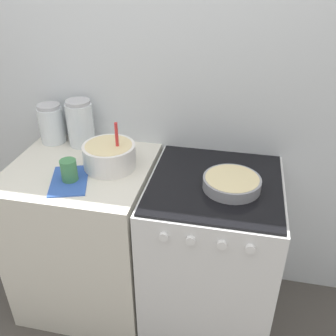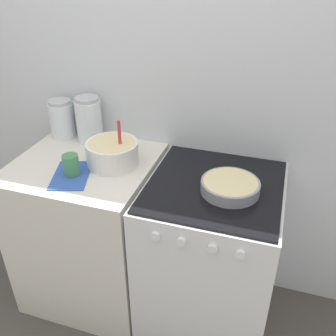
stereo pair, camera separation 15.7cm
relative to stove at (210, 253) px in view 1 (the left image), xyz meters
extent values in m
cube|color=silver|center=(-0.34, 0.36, 0.75)|extent=(4.43, 0.05, 2.40)
cube|color=silver|center=(-0.70, 0.00, 0.00)|extent=(0.72, 0.67, 0.90)
cube|color=silver|center=(0.00, 0.00, -0.01)|extent=(0.64, 0.67, 0.89)
cube|color=black|center=(0.00, 0.00, 0.45)|extent=(0.62, 0.64, 0.01)
cylinder|color=white|center=(-0.18, -0.34, 0.37)|extent=(0.04, 0.02, 0.04)
cylinder|color=white|center=(-0.06, -0.34, 0.37)|extent=(0.04, 0.02, 0.04)
cylinder|color=white|center=(0.06, -0.34, 0.37)|extent=(0.04, 0.02, 0.04)
cylinder|color=white|center=(0.18, -0.34, 0.37)|extent=(0.04, 0.02, 0.04)
cylinder|color=white|center=(-0.54, 0.03, 0.51)|extent=(0.26, 0.26, 0.12)
cylinder|color=beige|center=(-0.54, 0.03, 0.54)|extent=(0.23, 0.23, 0.07)
cylinder|color=red|center=(-0.49, 0.03, 0.59)|extent=(0.02, 0.02, 0.23)
cylinder|color=gray|center=(0.08, -0.04, 0.48)|extent=(0.27, 0.27, 0.05)
cylinder|color=beige|center=(0.08, -0.04, 0.49)|extent=(0.25, 0.25, 0.05)
cylinder|color=silver|center=(-0.95, 0.24, 0.55)|extent=(0.14, 0.14, 0.20)
cylinder|color=white|center=(-0.95, 0.24, 0.51)|extent=(0.12, 0.12, 0.12)
cylinder|color=#B2B2B7|center=(-0.95, 0.24, 0.66)|extent=(0.12, 0.12, 0.02)
cylinder|color=silver|center=(-0.77, 0.24, 0.57)|extent=(0.15, 0.15, 0.24)
cylinder|color=olive|center=(-0.77, 0.24, 0.52)|extent=(0.13, 0.13, 0.14)
cylinder|color=#B2B2B7|center=(-0.77, 0.24, 0.70)|extent=(0.13, 0.13, 0.02)
cylinder|color=#3F7F4C|center=(-0.68, -0.13, 0.51)|extent=(0.08, 0.08, 0.11)
cube|color=#3359B2|center=(-0.68, -0.14, 0.46)|extent=(0.24, 0.31, 0.01)
camera|label=1|loc=(0.09, -1.51, 1.41)|focal=40.00mm
camera|label=2|loc=(0.24, -1.47, 1.41)|focal=40.00mm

